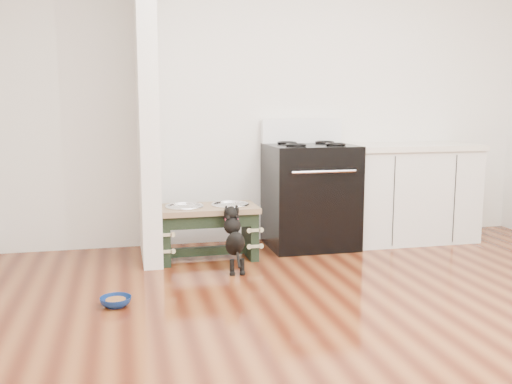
% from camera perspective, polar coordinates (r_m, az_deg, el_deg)
% --- Properties ---
extents(ground, '(5.00, 5.00, 0.00)m').
position_cam_1_polar(ground, '(3.25, 13.57, -14.59)').
color(ground, '#42180B').
rests_on(ground, ground).
extents(room_shell, '(5.00, 5.00, 5.00)m').
position_cam_1_polar(room_shell, '(3.01, 14.71, 15.03)').
color(room_shell, silver).
rests_on(room_shell, ground).
extents(partition_wall, '(0.15, 0.80, 2.70)m').
position_cam_1_polar(partition_wall, '(4.76, -10.90, 9.51)').
color(partition_wall, silver).
rests_on(partition_wall, ground).
extents(oven_range, '(0.76, 0.69, 1.14)m').
position_cam_1_polar(oven_range, '(5.14, 5.42, -0.19)').
color(oven_range, black).
rests_on(oven_range, ground).
extents(cabinet_run, '(1.24, 0.64, 0.91)m').
position_cam_1_polar(cabinet_run, '(5.55, 14.98, -0.05)').
color(cabinet_run, silver).
rests_on(cabinet_run, ground).
extents(dog_feeder, '(0.81, 0.43, 0.46)m').
position_cam_1_polar(dog_feeder, '(4.72, -4.83, -2.96)').
color(dog_feeder, black).
rests_on(dog_feeder, ground).
extents(puppy, '(0.14, 0.42, 0.50)m').
position_cam_1_polar(puppy, '(4.40, -2.23, -4.44)').
color(puppy, black).
rests_on(puppy, ground).
extents(floor_bowl, '(0.24, 0.24, 0.06)m').
position_cam_1_polar(floor_bowl, '(3.80, -13.85, -10.60)').
color(floor_bowl, navy).
rests_on(floor_bowl, ground).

